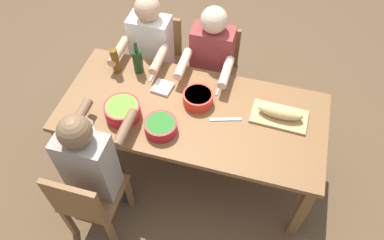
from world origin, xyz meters
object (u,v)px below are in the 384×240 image
(chair_near_right, at_px, (159,56))
(serving_bowl_greens, at_px, (161,126))
(chair_far_right, at_px, (87,200))
(serving_bowl_salad, at_px, (122,110))
(dining_table, at_px, (192,118))
(chair_near_center, at_px, (215,67))
(beer_bottle, at_px, (115,61))
(diner_near_center, at_px, (211,62))
(wine_bottle, at_px, (138,60))
(serving_bowl_pasta, at_px, (198,98))
(bread_loaf, at_px, (280,112))
(cutting_board, at_px, (279,117))
(napkin_stack, at_px, (163,88))
(wine_glass, at_px, (87,120))
(diner_far_right, at_px, (92,162))
(diner_near_right, at_px, (150,51))

(chair_near_right, xyz_separation_m, serving_bowl_greens, (-0.38, 0.99, 0.31))
(chair_far_right, distance_m, serving_bowl_salad, 0.67)
(dining_table, height_order, chair_near_center, chair_near_center)
(chair_far_right, xyz_separation_m, beer_bottle, (0.15, -0.99, 0.37))
(diner_near_center, bearing_deg, chair_near_right, -18.94)
(chair_near_center, xyz_separation_m, diner_near_center, (0.00, 0.18, 0.21))
(chair_near_right, bearing_deg, serving_bowl_salad, 94.34)
(wine_bottle, bearing_deg, dining_table, 151.07)
(serving_bowl_pasta, xyz_separation_m, bread_loaf, (-0.60, -0.02, 0.01))
(chair_far_right, relative_size, diner_near_center, 0.71)
(chair_near_center, height_order, beer_bottle, beer_bottle)
(dining_table, relative_size, cutting_board, 4.86)
(wine_bottle, distance_m, beer_bottle, 0.17)
(beer_bottle, bearing_deg, napkin_stack, 168.48)
(diner_near_center, distance_m, serving_bowl_salad, 0.89)
(wine_glass, bearing_deg, dining_table, -150.06)
(serving_bowl_greens, relative_size, beer_bottle, 1.04)
(chair_far_right, bearing_deg, wine_glass, -75.35)
(diner_near_center, height_order, serving_bowl_greens, diner_near_center)
(dining_table, xyz_separation_m, cutting_board, (-0.62, -0.11, 0.09))
(chair_near_right, bearing_deg, diner_near_center, 161.06)
(serving_bowl_pasta, distance_m, wine_bottle, 0.58)
(chair_far_right, xyz_separation_m, cutting_board, (-1.15, -0.87, 0.27))
(diner_far_right, distance_m, serving_bowl_greens, 0.52)
(cutting_board, distance_m, wine_glass, 1.35)
(diner_far_right, height_order, diner_near_right, same)
(chair_far_right, distance_m, wine_glass, 0.55)
(chair_far_right, bearing_deg, serving_bowl_greens, -125.35)
(serving_bowl_salad, height_order, serving_bowl_greens, serving_bowl_salad)
(serving_bowl_pasta, xyz_separation_m, beer_bottle, (0.71, -0.15, 0.06))
(diner_far_right, relative_size, serving_bowl_greens, 5.25)
(diner_near_center, distance_m, wine_glass, 1.15)
(diner_far_right, distance_m, chair_near_center, 1.46)
(diner_near_right, height_order, bread_loaf, diner_near_right)
(serving_bowl_greens, height_order, napkin_stack, serving_bowl_greens)
(chair_near_right, distance_m, diner_near_right, 0.28)
(chair_near_center, height_order, napkin_stack, chair_near_center)
(diner_far_right, xyz_separation_m, serving_bowl_greens, (-0.38, -0.35, 0.09))
(cutting_board, relative_size, napkin_stack, 2.86)
(chair_far_right, xyz_separation_m, wine_glass, (0.10, -0.39, 0.37))
(serving_bowl_greens, bearing_deg, napkin_stack, -73.06)
(wine_glass, bearing_deg, serving_bowl_greens, -164.11)
(diner_far_right, height_order, serving_bowl_salad, diner_far_right)
(diner_near_right, distance_m, serving_bowl_greens, 0.90)
(dining_table, distance_m, serving_bowl_salad, 0.52)
(diner_near_right, xyz_separation_m, serving_bowl_salad, (-0.07, 0.75, 0.10))
(chair_far_right, xyz_separation_m, serving_bowl_greens, (-0.38, -0.53, 0.31))
(cutting_board, relative_size, wine_glass, 2.41)
(serving_bowl_salad, bearing_deg, diner_far_right, 79.92)
(chair_near_right, relative_size, wine_glass, 5.12)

